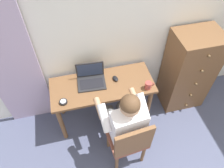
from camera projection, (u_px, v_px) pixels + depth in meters
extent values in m
cube|color=silver|center=(133.00, 27.00, 2.51)|extent=(4.80, 0.05, 2.50)
cube|color=#B29EBC|center=(9.00, 62.00, 2.37)|extent=(0.60, 0.03, 2.16)
cube|color=brown|center=(102.00, 86.00, 2.65)|extent=(1.27, 0.52, 0.03)
cylinder|color=brown|center=(62.00, 124.00, 2.71)|extent=(0.06, 0.06, 0.68)
cylinder|color=brown|center=(148.00, 106.00, 2.88)|extent=(0.06, 0.06, 0.68)
cylinder|color=brown|center=(59.00, 99.00, 2.96)|extent=(0.06, 0.06, 0.68)
cylinder|color=brown|center=(139.00, 84.00, 3.14)|extent=(0.06, 0.06, 0.68)
cube|color=brown|center=(188.00, 71.00, 2.93)|extent=(0.59, 0.45, 1.21)
sphere|color=brown|center=(186.00, 105.00, 3.15)|extent=(0.04, 0.04, 0.04)
sphere|color=brown|center=(191.00, 95.00, 2.97)|extent=(0.04, 0.04, 0.04)
sphere|color=brown|center=(196.00, 84.00, 2.78)|extent=(0.04, 0.04, 0.04)
sphere|color=brown|center=(202.00, 71.00, 2.60)|extent=(0.04, 0.04, 0.04)
sphere|color=brown|center=(209.00, 56.00, 2.41)|extent=(0.04, 0.04, 0.04)
cube|color=brown|center=(126.00, 137.00, 2.48)|extent=(0.45, 0.44, 0.05)
cube|color=brown|center=(134.00, 142.00, 2.19)|extent=(0.42, 0.08, 0.42)
cylinder|color=brown|center=(133.00, 131.00, 2.79)|extent=(0.04, 0.04, 0.41)
cylinder|color=brown|center=(108.00, 139.00, 2.72)|extent=(0.04, 0.04, 0.41)
cylinder|color=brown|center=(143.00, 153.00, 2.60)|extent=(0.04, 0.04, 0.41)
cylinder|color=brown|center=(117.00, 162.00, 2.53)|extent=(0.04, 0.04, 0.41)
cylinder|color=#4C4C4C|center=(127.00, 117.00, 2.60)|extent=(0.18, 0.41, 0.14)
cylinder|color=#4C4C4C|center=(113.00, 122.00, 2.56)|extent=(0.18, 0.41, 0.14)
cylinder|color=#4C4C4C|center=(121.00, 115.00, 2.91)|extent=(0.11, 0.11, 0.48)
cylinder|color=#4C4C4C|center=(108.00, 119.00, 2.87)|extent=(0.11, 0.11, 0.48)
cube|color=white|center=(128.00, 126.00, 2.27)|extent=(0.38, 0.23, 0.46)
cylinder|color=white|center=(143.00, 107.00, 2.33)|extent=(0.12, 0.30, 0.25)
cylinder|color=white|center=(104.00, 118.00, 2.24)|extent=(0.12, 0.30, 0.25)
cylinder|color=tan|center=(135.00, 98.00, 2.53)|extent=(0.09, 0.27, 0.11)
cylinder|color=tan|center=(99.00, 108.00, 2.44)|extent=(0.09, 0.27, 0.11)
sphere|color=tan|center=(130.00, 106.00, 2.00)|extent=(0.20, 0.20, 0.20)
sphere|color=#513823|center=(130.00, 104.00, 1.98)|extent=(0.20, 0.20, 0.20)
cube|color=#232326|center=(92.00, 83.00, 2.64)|extent=(0.36, 0.26, 0.02)
cube|color=black|center=(92.00, 84.00, 2.62)|extent=(0.30, 0.17, 0.00)
cube|color=#232326|center=(90.00, 70.00, 2.62)|extent=(0.34, 0.04, 0.22)
cube|color=#2D3851|center=(90.00, 70.00, 2.62)|extent=(0.31, 0.02, 0.18)
ellipsoid|color=black|center=(115.00, 79.00, 2.68)|extent=(0.08, 0.11, 0.03)
cylinder|color=black|center=(63.00, 102.00, 2.45)|extent=(0.09, 0.09, 0.03)
cylinder|color=silver|center=(63.00, 101.00, 2.44)|extent=(0.06, 0.06, 0.00)
cylinder|color=#9E3D38|center=(148.00, 85.00, 2.57)|extent=(0.08, 0.08, 0.09)
torus|color=#9E3D38|center=(152.00, 84.00, 2.57)|extent=(0.06, 0.01, 0.06)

